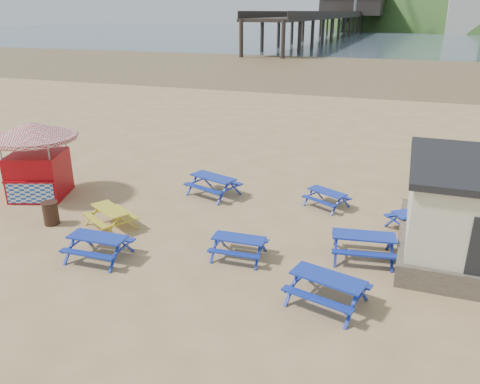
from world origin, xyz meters
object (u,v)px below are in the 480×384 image
at_px(picnic_table_blue_a, 213,186).
at_px(picnic_table_blue_b, 327,199).
at_px(litter_bin, 51,213).
at_px(ice_cream_kiosk, 35,150).
at_px(picnic_table_yellow, 111,218).

xyz_separation_m(picnic_table_blue_a, picnic_table_blue_b, (4.80, 0.36, -0.09)).
xyz_separation_m(picnic_table_blue_b, litter_bin, (-9.30, -5.13, 0.11)).
bearing_deg(ice_cream_kiosk, picnic_table_blue_b, -5.67).
distance_m(picnic_table_blue_b, litter_bin, 10.62).
bearing_deg(picnic_table_yellow, litter_bin, -137.01).
bearing_deg(picnic_table_blue_b, picnic_table_yellow, -120.04).
xyz_separation_m(picnic_table_blue_b, ice_cream_kiosk, (-11.69, -2.94, 1.70)).
bearing_deg(picnic_table_blue_b, ice_cream_kiosk, -138.99).
distance_m(ice_cream_kiosk, litter_bin, 3.60).
height_order(picnic_table_blue_a, ice_cream_kiosk, ice_cream_kiosk).
relative_size(picnic_table_blue_a, picnic_table_blue_b, 1.22).
bearing_deg(picnic_table_yellow, picnic_table_blue_a, 91.57).
relative_size(picnic_table_blue_b, litter_bin, 2.27).
distance_m(picnic_table_yellow, litter_bin, 2.29).
distance_m(picnic_table_blue_a, litter_bin, 6.56).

